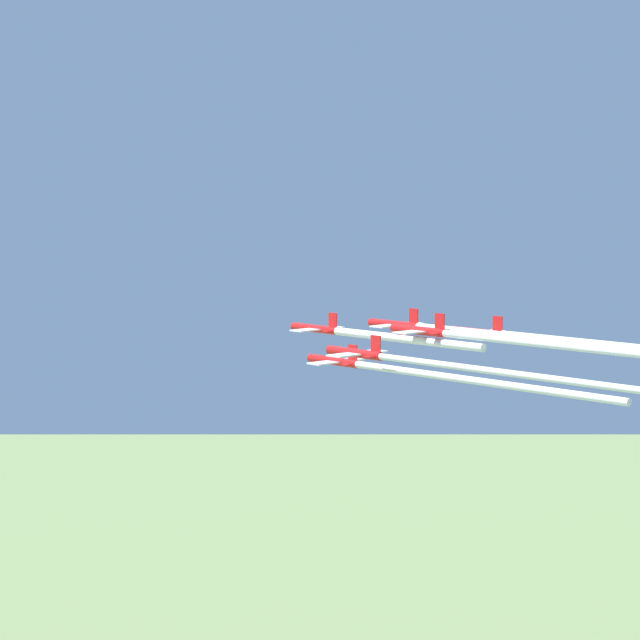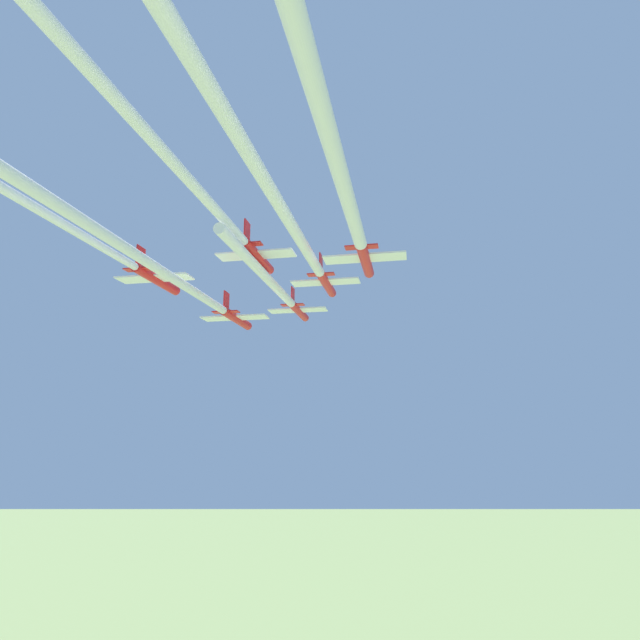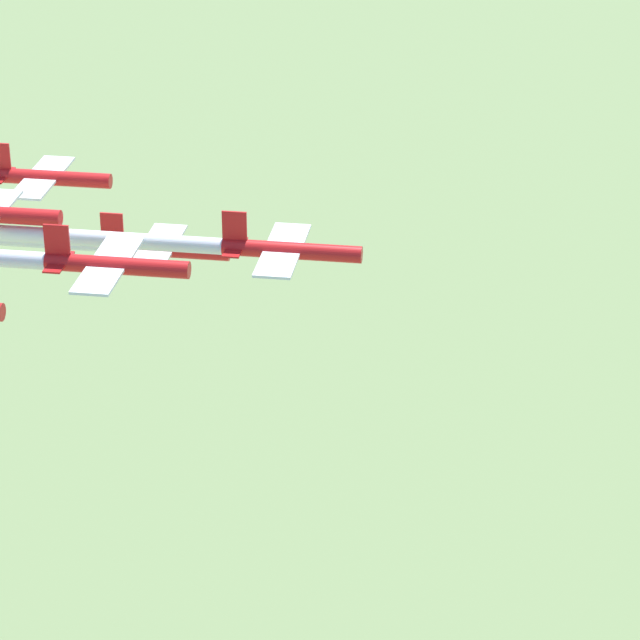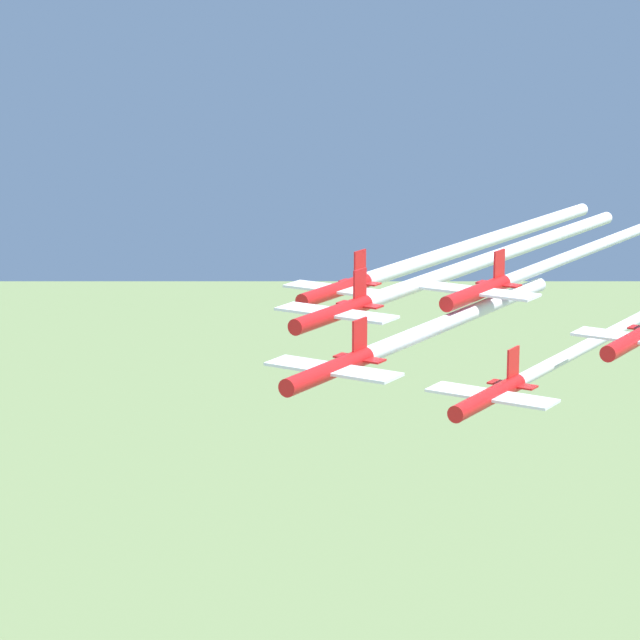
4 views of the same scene
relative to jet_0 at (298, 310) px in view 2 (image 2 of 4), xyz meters
The scene contains 11 objects.
jet_0 is the anchor object (origin of this frame).
jet_1 13.63m from the jet_0, 166.89° to the right, with size 9.03×8.97×3.49m.
jet_2 13.19m from the jet_0, 105.96° to the right, with size 9.03×8.97×3.49m.
jet_3 26.32m from the jet_0, 166.89° to the right, with size 9.03×8.97×3.49m.
jet_4 22.72m from the jet_0, 136.42° to the right, with size 9.03×8.97×3.49m.
jet_5 26.31m from the jet_0, 105.96° to the right, with size 9.03×8.97×3.49m.
smoke_trail_0 19.80m from the jet_0, 136.42° to the right, with size 22.63×21.62×1.24m.
smoke_trail_1 40.36m from the jet_0, 145.97° to the right, with size 34.80×33.19×1.02m.
smoke_trail_2 42.35m from the jet_0, 127.36° to the right, with size 38.11×36.35×1.27m.
smoke_trail_4 51.10m from the jet_0, 136.42° to the right, with size 34.96×33.34×1.04m.
smoke_trail_5 53.90m from the jet_0, 122.09° to the right, with size 36.85×35.16×1.38m.
Camera 2 is at (-63.42, -112.79, 149.50)m, focal length 28.00 mm.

